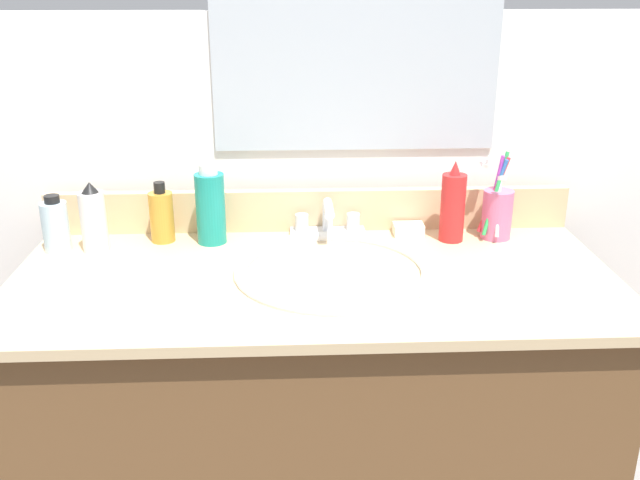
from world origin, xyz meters
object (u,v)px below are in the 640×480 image
(bottle_spray_red, at_px, (453,206))
(bottle_gel_clear, at_px, (55,226))
(bottle_lotion_white, at_px, (93,220))
(cup_pink, at_px, (497,211))
(soap_bar, at_px, (408,229))
(bottle_mouthwash_teal, at_px, (210,207))
(faucet, at_px, (328,224))
(bottle_oil_amber, at_px, (162,216))

(bottle_spray_red, bearing_deg, bottle_gel_clear, -178.35)
(bottle_lotion_white, xyz_separation_m, cup_pink, (0.83, 0.04, -0.01))
(cup_pink, height_order, soap_bar, cup_pink)
(bottle_mouthwash_teal, distance_m, cup_pink, 0.60)
(faucet, distance_m, bottle_gel_clear, 0.55)
(bottle_lotion_white, relative_size, bottle_mouthwash_teal, 0.86)
(bottle_mouthwash_teal, bearing_deg, bottle_spray_red, -1.32)
(bottle_spray_red, bearing_deg, bottle_lotion_white, -177.88)
(bottle_spray_red, xyz_separation_m, cup_pink, (0.10, 0.01, -0.02))
(bottle_spray_red, xyz_separation_m, bottle_lotion_white, (-0.73, -0.03, -0.01))
(soap_bar, bearing_deg, bottle_lotion_white, -174.31)
(faucet, xyz_separation_m, cup_pink, (0.35, -0.02, 0.03))
(faucet, xyz_separation_m, bottle_oil_amber, (-0.35, -0.01, 0.03))
(faucet, distance_m, bottle_lotion_white, 0.48)
(bottle_lotion_white, bearing_deg, bottle_mouthwash_teal, 9.52)
(faucet, distance_m, bottle_oil_amber, 0.35)
(faucet, height_order, soap_bar, faucet)
(bottle_gel_clear, relative_size, bottle_oil_amber, 0.92)
(bottle_lotion_white, xyz_separation_m, soap_bar, (0.65, 0.06, -0.05))
(bottle_oil_amber, distance_m, bottle_mouthwash_teal, 0.11)
(bottle_lotion_white, relative_size, soap_bar, 2.25)
(cup_pink, xyz_separation_m, soap_bar, (-0.18, 0.03, -0.05))
(bottle_oil_amber, distance_m, soap_bar, 0.52)
(bottle_mouthwash_teal, bearing_deg, bottle_lotion_white, -170.48)
(faucet, height_order, bottle_lotion_white, bottle_lotion_white)
(bottle_lotion_white, height_order, bottle_mouthwash_teal, bottle_mouthwash_teal)
(faucet, distance_m, bottle_mouthwash_teal, 0.25)
(bottle_mouthwash_teal, xyz_separation_m, soap_bar, (0.42, 0.03, -0.07))
(bottle_lotion_white, bearing_deg, bottle_oil_amber, 21.83)
(cup_pink, bearing_deg, bottle_mouthwash_teal, 179.87)
(faucet, distance_m, bottle_spray_red, 0.26)
(faucet, bearing_deg, bottle_oil_amber, -178.14)
(bottle_spray_red, bearing_deg, faucet, 172.29)
(bottle_oil_amber, distance_m, bottle_lotion_white, 0.14)
(bottle_gel_clear, bearing_deg, soap_bar, 4.79)
(bottle_oil_amber, relative_size, bottle_lotion_white, 0.89)
(bottle_mouthwash_teal, relative_size, cup_pink, 0.90)
(cup_pink, relative_size, soap_bar, 2.91)
(bottle_spray_red, height_order, bottle_lotion_white, bottle_spray_red)
(bottle_spray_red, xyz_separation_m, bottle_mouthwash_teal, (-0.50, 0.01, 0.00))
(soap_bar, bearing_deg, bottle_mouthwash_teal, -176.44)
(bottle_lotion_white, height_order, cup_pink, cup_pink)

